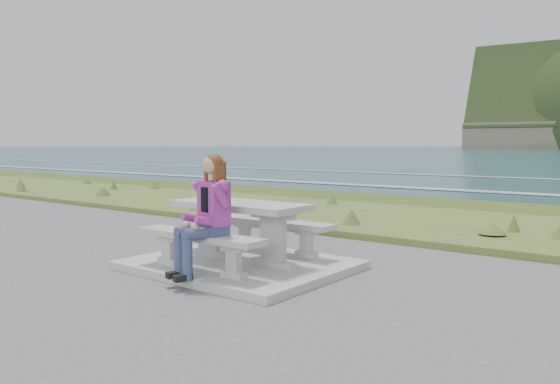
{
  "coord_description": "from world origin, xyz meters",
  "views": [
    {
      "loc": [
        4.59,
        -5.05,
        1.57
      ],
      "look_at": [
        -0.29,
        1.2,
        0.88
      ],
      "focal_mm": 35.0,
      "sensor_mm": 36.0,
      "label": 1
    }
  ],
  "objects_px": {
    "picnic_table": "(240,215)",
    "bench_landward": "(199,241)",
    "seated_woman": "(202,231)",
    "bench_seaward": "(274,227)"
  },
  "relations": [
    {
      "from": "bench_landward",
      "to": "bench_seaward",
      "type": "relative_size",
      "value": 1.0
    },
    {
      "from": "picnic_table",
      "to": "bench_seaward",
      "type": "distance_m",
      "value": 0.74
    },
    {
      "from": "picnic_table",
      "to": "bench_seaward",
      "type": "xyz_separation_m",
      "value": [
        0.0,
        0.7,
        -0.23
      ]
    },
    {
      "from": "bench_landward",
      "to": "seated_woman",
      "type": "bearing_deg",
      "value": -33.88
    },
    {
      "from": "bench_landward",
      "to": "bench_seaward",
      "type": "xyz_separation_m",
      "value": [
        0.0,
        1.4,
        0.0
      ]
    },
    {
      "from": "seated_woman",
      "to": "bench_landward",
      "type": "bearing_deg",
      "value": 161.51
    },
    {
      "from": "picnic_table",
      "to": "bench_seaward",
      "type": "bearing_deg",
      "value": 90.0
    },
    {
      "from": "bench_landward",
      "to": "seated_woman",
      "type": "height_order",
      "value": "seated_woman"
    },
    {
      "from": "bench_seaward",
      "to": "seated_woman",
      "type": "xyz_separation_m",
      "value": [
        0.19,
        -1.53,
        0.16
      ]
    },
    {
      "from": "picnic_table",
      "to": "bench_landward",
      "type": "height_order",
      "value": "picnic_table"
    }
  ]
}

